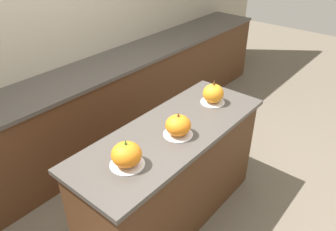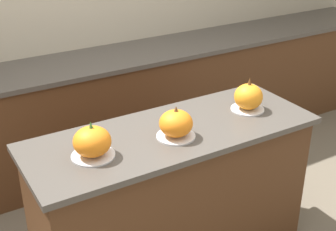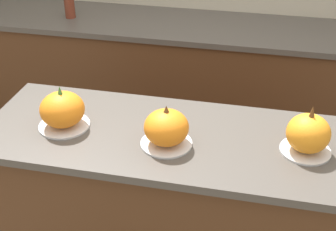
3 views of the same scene
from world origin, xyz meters
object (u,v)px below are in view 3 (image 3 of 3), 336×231
bottle_tall (69,4)px  pumpkin_cake_left (62,110)px  pumpkin_cake_right (308,134)px  pumpkin_cake_center (166,128)px

bottle_tall → pumpkin_cake_left: bearing=-68.8°
pumpkin_cake_right → bottle_tall: (-1.48, 1.19, 0.04)m
pumpkin_cake_left → pumpkin_cake_right: pumpkin_cake_right is taller
pumpkin_cake_right → pumpkin_cake_left: bearing=-178.2°
pumpkin_cake_right → pumpkin_cake_center: bearing=-172.8°
pumpkin_cake_left → bottle_tall: size_ratio=1.14×
pumpkin_cake_center → bottle_tall: size_ratio=1.09×
pumpkin_cake_right → bottle_tall: 1.90m
pumpkin_cake_center → pumpkin_cake_right: 0.55m
pumpkin_cake_right → bottle_tall: bottle_tall is taller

